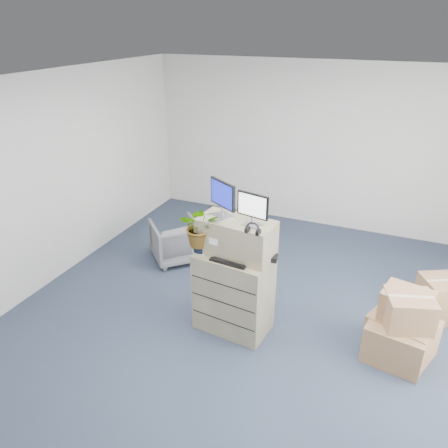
# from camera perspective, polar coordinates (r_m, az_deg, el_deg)

# --- Properties ---
(ground) EXTENTS (7.00, 7.00, 0.00)m
(ground) POSITION_cam_1_polar(r_m,az_deg,el_deg) (5.24, 3.18, -14.85)
(ground) COLOR #222C3D
(ground) RESTS_ON ground
(wall_back) EXTENTS (6.00, 0.02, 2.80)m
(wall_back) POSITION_cam_1_polar(r_m,az_deg,el_deg) (7.67, 12.66, 9.77)
(wall_back) COLOR silver
(wall_back) RESTS_ON ground
(filing_cabinet_lower) EXTENTS (0.89, 0.60, 0.98)m
(filing_cabinet_lower) POSITION_cam_1_polar(r_m,az_deg,el_deg) (5.12, 1.26, -8.95)
(filing_cabinet_lower) COLOR gray
(filing_cabinet_lower) RESTS_ON ground
(filing_cabinet_upper) EXTENTS (0.88, 0.51, 0.42)m
(filing_cabinet_upper) POSITION_cam_1_polar(r_m,az_deg,el_deg) (4.80, 1.60, -1.77)
(filing_cabinet_upper) COLOR gray
(filing_cabinet_upper) RESTS_ON filing_cabinet_lower
(monitor_left) EXTENTS (0.37, 0.25, 0.41)m
(monitor_left) POSITION_cam_1_polar(r_m,az_deg,el_deg) (4.72, -0.18, 3.56)
(monitor_left) COLOR #99999E
(monitor_left) RESTS_ON filing_cabinet_upper
(monitor_right) EXTENTS (0.36, 0.18, 0.36)m
(monitor_right) POSITION_cam_1_polar(r_m,az_deg,el_deg) (4.52, 3.76, 2.12)
(monitor_right) COLOR #99999E
(monitor_right) RESTS_ON filing_cabinet_upper
(headphones) EXTENTS (0.15, 0.03, 0.15)m
(headphones) POSITION_cam_1_polar(r_m,az_deg,el_deg) (4.43, 3.80, -0.66)
(headphones) COLOR black
(headphones) RESTS_ON filing_cabinet_upper
(keyboard) EXTENTS (0.44, 0.22, 0.02)m
(keyboard) POSITION_cam_1_polar(r_m,az_deg,el_deg) (4.75, 0.77, -4.84)
(keyboard) COLOR black
(keyboard) RESTS_ON filing_cabinet_lower
(mouse) EXTENTS (0.10, 0.08, 0.03)m
(mouse) POSITION_cam_1_polar(r_m,az_deg,el_deg) (4.66, 4.59, -5.51)
(mouse) COLOR silver
(mouse) RESTS_ON filing_cabinet_lower
(water_bottle) EXTENTS (0.07, 0.07, 0.26)m
(water_bottle) POSITION_cam_1_polar(r_m,az_deg,el_deg) (4.80, 2.52, -2.92)
(water_bottle) COLOR #9899A0
(water_bottle) RESTS_ON filing_cabinet_lower
(phone_dock) EXTENTS (0.07, 0.06, 0.14)m
(phone_dock) POSITION_cam_1_polar(r_m,az_deg,el_deg) (4.90, 0.55, -3.32)
(phone_dock) COLOR silver
(phone_dock) RESTS_ON filing_cabinet_lower
(external_drive) EXTENTS (0.20, 0.16, 0.05)m
(external_drive) POSITION_cam_1_polar(r_m,az_deg,el_deg) (4.81, 5.92, -4.37)
(external_drive) COLOR black
(external_drive) RESTS_ON filing_cabinet_lower
(tissue_box) EXTENTS (0.25, 0.15, 0.09)m
(tissue_box) POSITION_cam_1_polar(r_m,az_deg,el_deg) (4.81, 5.14, -3.32)
(tissue_box) COLOR #3D91D0
(tissue_box) RESTS_ON external_drive
(potted_plant) EXTENTS (0.54, 0.58, 0.46)m
(potted_plant) POSITION_cam_1_polar(r_m,az_deg,el_deg) (4.83, -3.09, -0.95)
(potted_plant) COLOR #9AB491
(potted_plant) RESTS_ON filing_cabinet_lower
(office_chair) EXTENTS (0.92, 0.92, 0.69)m
(office_chair) POSITION_cam_1_polar(r_m,az_deg,el_deg) (6.66, -6.35, -1.92)
(office_chair) COLOR #56555A
(office_chair) RESTS_ON ground
(cardboard_boxes) EXTENTS (1.35, 1.77, 0.80)m
(cardboard_boxes) POSITION_cam_1_polar(r_m,az_deg,el_deg) (5.44, 23.94, -11.27)
(cardboard_boxes) COLOR #8A5E42
(cardboard_boxes) RESTS_ON ground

